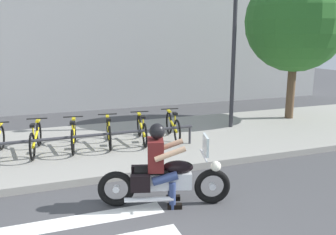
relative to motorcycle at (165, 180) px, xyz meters
name	(u,v)px	position (x,y,z in m)	size (l,w,h in m)	color
sidewalk	(75,149)	(-1.14, 3.48, -0.38)	(24.00, 4.40, 0.15)	gray
crosswalk_stripe_4	(76,221)	(-1.51, -0.06, -0.45)	(2.80, 0.40, 0.01)	white
motorcycle	(165,180)	(0.00, 0.00, 0.00)	(2.19, 0.92, 1.21)	black
rider	(160,159)	(-0.07, 0.03, 0.36)	(0.73, 0.66, 1.43)	#591919
bicycle_1	(36,139)	(-2.04, 3.26, 0.04)	(0.48, 1.69, 0.75)	black
bicycle_2	(73,135)	(-1.18, 3.26, 0.04)	(0.48, 1.60, 0.74)	black
bicycle_3	(109,132)	(-0.32, 3.26, 0.04)	(0.48, 1.56, 0.74)	black
bicycle_4	(142,129)	(0.53, 3.26, 0.04)	(0.48, 1.63, 0.74)	black
bicycle_5	(173,126)	(1.39, 3.26, 0.04)	(0.48, 1.60, 0.76)	black
bike_rack	(95,136)	(-0.75, 2.70, 0.12)	(4.88, 0.07, 0.49)	#333338
street_lamp	(234,36)	(3.51, 3.88, 2.39)	(0.28, 0.28, 4.74)	#2D2D33
tree_near_rack	(296,21)	(5.98, 4.28, 2.85)	(3.23, 3.23, 4.93)	brown
building_backdrop	(55,31)	(-1.14, 9.18, 2.59)	(24.00, 1.20, 6.10)	#A1A1A1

